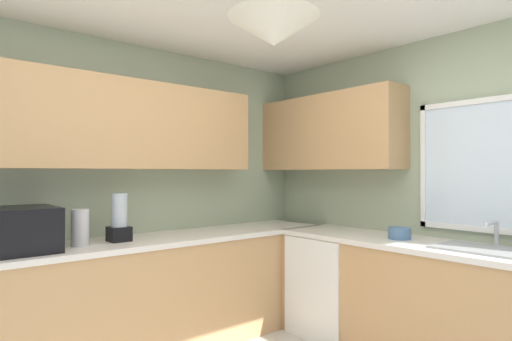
# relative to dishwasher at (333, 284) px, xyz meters

# --- Properties ---
(room_shell) EXTENTS (3.97, 3.96, 2.57)m
(room_shell) POSITION_rel_dishwasher_xyz_m (0.12, -1.04, 1.38)
(room_shell) COLOR #9EAD8E
(room_shell) RESTS_ON ground_plane
(counter_run_left) EXTENTS (0.65, 3.57, 0.91)m
(counter_run_left) POSITION_rel_dishwasher_xyz_m (-0.66, -1.58, 0.02)
(counter_run_left) COLOR tan
(counter_run_left) RESTS_ON ground_plane
(counter_run_back) EXTENTS (3.06, 0.65, 0.91)m
(counter_run_back) POSITION_rel_dishwasher_xyz_m (1.16, 0.03, 0.02)
(counter_run_back) COLOR tan
(counter_run_back) RESTS_ON ground_plane
(dishwasher) EXTENTS (0.60, 0.60, 0.86)m
(dishwasher) POSITION_rel_dishwasher_xyz_m (0.00, 0.00, 0.00)
(dishwasher) COLOR white
(dishwasher) RESTS_ON ground_plane
(microwave) EXTENTS (0.48, 0.36, 0.29)m
(microwave) POSITION_rel_dishwasher_xyz_m (-0.66, -2.31, 0.62)
(microwave) COLOR black
(microwave) RESTS_ON counter_run_left
(kettle) EXTENTS (0.12, 0.12, 0.26)m
(kettle) POSITION_rel_dishwasher_xyz_m (-0.64, -1.96, 0.60)
(kettle) COLOR #B7B7BC
(kettle) RESTS_ON counter_run_left
(sink_assembly) EXTENTS (0.63, 0.40, 0.19)m
(sink_assembly) POSITION_rel_dishwasher_xyz_m (1.27, 0.04, 0.49)
(sink_assembly) COLOR #9EA0A5
(sink_assembly) RESTS_ON counter_run_back
(bowl) EXTENTS (0.17, 0.17, 0.09)m
(bowl) POSITION_rel_dishwasher_xyz_m (0.64, 0.03, 0.52)
(bowl) COLOR #4C7099
(bowl) RESTS_ON counter_run_back
(blender_appliance) EXTENTS (0.15, 0.15, 0.36)m
(blender_appliance) POSITION_rel_dishwasher_xyz_m (-0.66, -1.68, 0.64)
(blender_appliance) COLOR black
(blender_appliance) RESTS_ON counter_run_left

